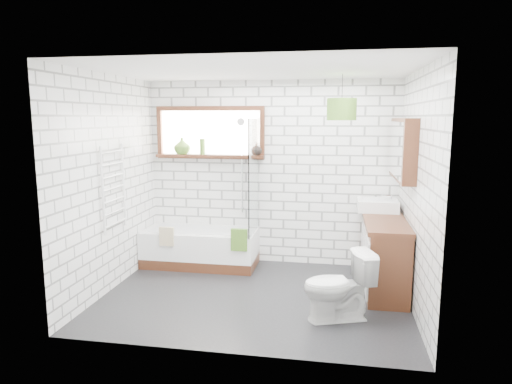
% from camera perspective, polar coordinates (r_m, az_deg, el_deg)
% --- Properties ---
extents(floor, '(3.40, 2.60, 0.01)m').
position_cam_1_polar(floor, '(5.33, -0.19, -12.90)').
color(floor, black).
rests_on(floor, ground).
extents(ceiling, '(3.40, 2.60, 0.01)m').
position_cam_1_polar(ceiling, '(4.95, -0.21, 15.06)').
color(ceiling, white).
rests_on(ceiling, ground).
extents(wall_back, '(3.40, 0.01, 2.50)m').
position_cam_1_polar(wall_back, '(6.26, 1.92, 2.35)').
color(wall_back, white).
rests_on(wall_back, ground).
extents(wall_front, '(3.40, 0.01, 2.50)m').
position_cam_1_polar(wall_front, '(3.73, -3.76, -2.44)').
color(wall_front, white).
rests_on(wall_front, ground).
extents(wall_left, '(0.01, 2.60, 2.50)m').
position_cam_1_polar(wall_left, '(5.55, -17.81, 1.00)').
color(wall_left, white).
rests_on(wall_left, ground).
extents(wall_right, '(0.01, 2.60, 2.50)m').
position_cam_1_polar(wall_right, '(4.98, 19.49, 0.01)').
color(wall_right, white).
rests_on(wall_right, ground).
extents(window, '(1.52, 0.16, 0.68)m').
position_cam_1_polar(window, '(6.35, -5.79, 7.39)').
color(window, '#371A0F').
rests_on(window, wall_back).
extents(towel_radiator, '(0.06, 0.52, 1.00)m').
position_cam_1_polar(towel_radiator, '(5.53, -17.37, 0.48)').
color(towel_radiator, white).
rests_on(towel_radiator, wall_left).
extents(mirror_cabinet, '(0.16, 1.20, 0.70)m').
position_cam_1_polar(mirror_cabinet, '(5.51, 17.84, 5.14)').
color(mirror_cabinet, '#371A0F').
rests_on(mirror_cabinet, wall_right).
extents(shower_riser, '(0.02, 0.02, 1.30)m').
position_cam_1_polar(shower_riser, '(6.28, -1.76, 3.29)').
color(shower_riser, silver).
rests_on(shower_riser, wall_back).
extents(bathtub, '(1.53, 0.68, 0.50)m').
position_cam_1_polar(bathtub, '(6.34, -6.95, -6.89)').
color(bathtub, white).
rests_on(bathtub, floor).
extents(shower_screen, '(0.02, 0.72, 1.50)m').
position_cam_1_polar(shower_screen, '(5.96, -0.26, 1.95)').
color(shower_screen, white).
rests_on(shower_screen, bathtub).
extents(towel_green, '(0.21, 0.06, 0.28)m').
position_cam_1_polar(towel_green, '(5.81, -2.12, -6.00)').
color(towel_green, '#416B20').
rests_on(towel_green, bathtub).
extents(towel_beige, '(0.19, 0.05, 0.25)m').
position_cam_1_polar(towel_beige, '(6.08, -11.10, -5.47)').
color(towel_beige, tan).
rests_on(towel_beige, bathtub).
extents(vanity, '(0.47, 1.47, 0.84)m').
position_cam_1_polar(vanity, '(5.67, 15.69, -7.32)').
color(vanity, '#371A0F').
rests_on(vanity, floor).
extents(basin, '(0.49, 0.43, 0.14)m').
position_cam_1_polar(basin, '(5.96, 14.93, -1.60)').
color(basin, white).
rests_on(basin, vanity).
extents(tap, '(0.04, 0.04, 0.15)m').
position_cam_1_polar(tap, '(5.97, 16.48, -1.13)').
color(tap, silver).
rests_on(tap, vanity).
extents(toilet, '(0.60, 0.78, 0.70)m').
position_cam_1_polar(toilet, '(4.70, 10.20, -11.50)').
color(toilet, white).
rests_on(toilet, floor).
extents(vase_olive, '(0.28, 0.28, 0.23)m').
position_cam_1_polar(vase_olive, '(6.45, -9.23, 5.53)').
color(vase_olive, '#487022').
rests_on(vase_olive, window).
extents(vase_dark, '(0.20, 0.20, 0.17)m').
position_cam_1_polar(vase_dark, '(6.19, -0.01, 5.22)').
color(vase_dark, black).
rests_on(vase_dark, window).
extents(bottle, '(0.09, 0.09, 0.22)m').
position_cam_1_polar(bottle, '(6.36, -6.72, 5.47)').
color(bottle, '#487022').
rests_on(bottle, window).
extents(pendant, '(0.34, 0.34, 0.25)m').
position_cam_1_polar(pendant, '(5.43, 10.66, 10.12)').
color(pendant, '#416B20').
rests_on(pendant, ceiling).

